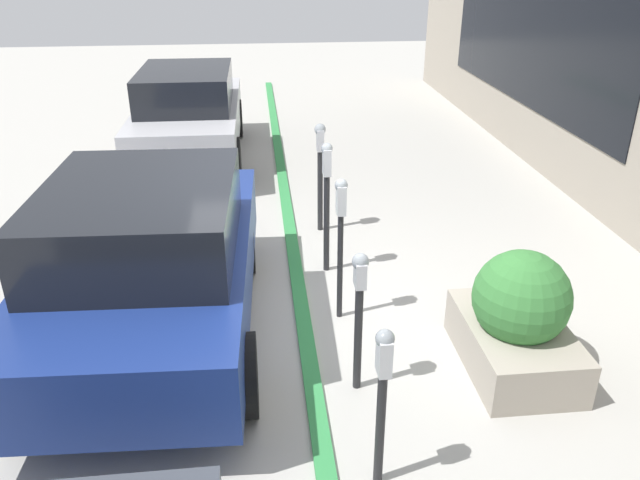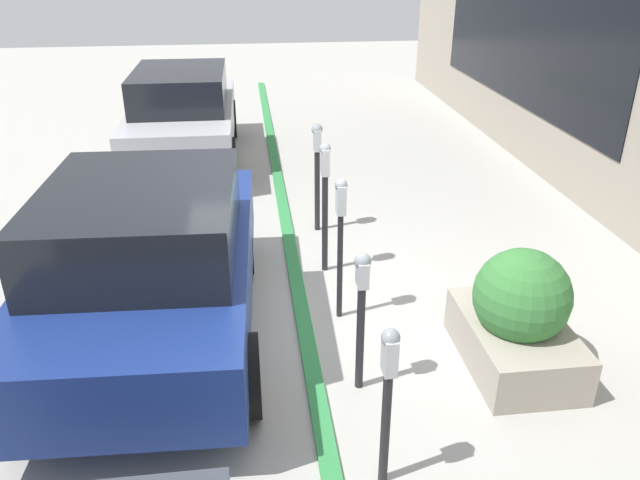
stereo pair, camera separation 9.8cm
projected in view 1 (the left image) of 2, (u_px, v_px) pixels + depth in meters
The scene contains 10 objects.
ground_plane at pixel (311, 320), 6.67m from camera, with size 40.00×40.00×0.00m, color #ADAAA3.
curb_strip at pixel (303, 318), 6.65m from camera, with size 24.50×0.16×0.04m.
parking_meter_nearest at pixel (383, 385), 4.30m from camera, with size 0.16×0.13×1.34m.
parking_meter_second at pixel (359, 301), 5.28m from camera, with size 0.17×0.14×1.35m.
parking_meter_middle at pixel (341, 224), 6.27m from camera, with size 0.15×0.13×1.57m.
parking_meter_fourth at pixel (327, 191), 7.24m from camera, with size 0.16×0.13×1.61m.
parking_meter_farthest at pixel (320, 161), 8.32m from camera, with size 0.18×0.15×1.51m.
planter_box at pixel (518, 320), 5.74m from camera, with size 1.41×0.90×1.18m.
parked_car_middle at pixel (149, 260), 6.02m from camera, with size 4.15×2.08×1.69m.
parked_car_rear at pixel (189, 113), 11.21m from camera, with size 4.34×1.83×1.65m.
Camera 1 is at (-5.62, 0.49, 3.66)m, focal length 35.00 mm.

